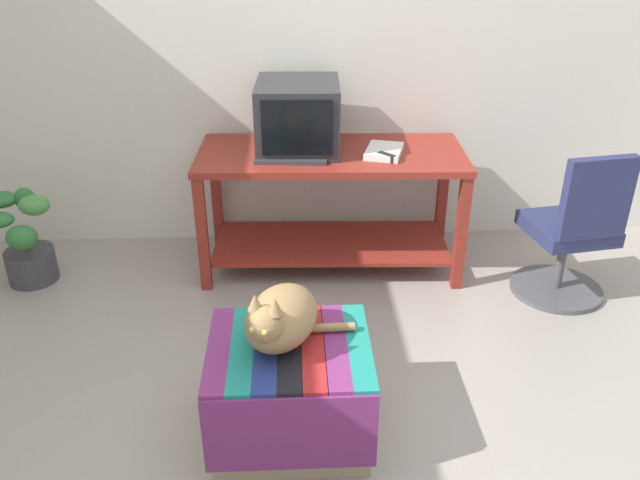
{
  "coord_description": "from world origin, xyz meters",
  "views": [
    {
      "loc": [
        -0.07,
        -1.94,
        1.99
      ],
      "look_at": [
        0.06,
        0.85,
        0.55
      ],
      "focal_mm": 36.17,
      "sensor_mm": 36.0,
      "label": 1
    }
  ],
  "objects_px": {
    "keyboard": "(291,159)",
    "book": "(384,151)",
    "tv_monitor": "(298,117)",
    "cat": "(280,318)",
    "potted_plant": "(25,243)",
    "ottoman_with_blanket": "(290,390)",
    "stapler": "(387,157)",
    "office_chair": "(572,236)",
    "desk": "(331,188)"
  },
  "relations": [
    {
      "from": "keyboard",
      "to": "book",
      "type": "height_order",
      "value": "book"
    },
    {
      "from": "tv_monitor",
      "to": "keyboard",
      "type": "xyz_separation_m",
      "value": [
        -0.05,
        -0.21,
        -0.18
      ]
    },
    {
      "from": "cat",
      "to": "potted_plant",
      "type": "relative_size",
      "value": 0.88
    },
    {
      "from": "ottoman_with_blanket",
      "to": "potted_plant",
      "type": "distance_m",
      "value": 2.03
    },
    {
      "from": "cat",
      "to": "keyboard",
      "type": "bearing_deg",
      "value": 110.53
    },
    {
      "from": "stapler",
      "to": "tv_monitor",
      "type": "bearing_deg",
      "value": 113.15
    },
    {
      "from": "book",
      "to": "tv_monitor",
      "type": "bearing_deg",
      "value": -178.48
    },
    {
      "from": "keyboard",
      "to": "stapler",
      "type": "relative_size",
      "value": 3.64
    },
    {
      "from": "office_chair",
      "to": "ottoman_with_blanket",
      "type": "bearing_deg",
      "value": 23.47
    },
    {
      "from": "office_chair",
      "to": "potted_plant",
      "type": "bearing_deg",
      "value": -15.19
    },
    {
      "from": "keyboard",
      "to": "ottoman_with_blanket",
      "type": "xyz_separation_m",
      "value": [
        -0.02,
        -1.32,
        -0.52
      ]
    },
    {
      "from": "keyboard",
      "to": "office_chair",
      "type": "distance_m",
      "value": 1.61
    },
    {
      "from": "potted_plant",
      "to": "stapler",
      "type": "xyz_separation_m",
      "value": [
        2.09,
        -0.02,
        0.5
      ]
    },
    {
      "from": "desk",
      "to": "book",
      "type": "bearing_deg",
      "value": -9.51
    },
    {
      "from": "tv_monitor",
      "to": "office_chair",
      "type": "relative_size",
      "value": 0.6
    },
    {
      "from": "book",
      "to": "potted_plant",
      "type": "relative_size",
      "value": 0.48
    },
    {
      "from": "tv_monitor",
      "to": "keyboard",
      "type": "relative_size",
      "value": 1.35
    },
    {
      "from": "keyboard",
      "to": "cat",
      "type": "relative_size",
      "value": 0.81
    },
    {
      "from": "tv_monitor",
      "to": "book",
      "type": "height_order",
      "value": "tv_monitor"
    },
    {
      "from": "ottoman_with_blanket",
      "to": "cat",
      "type": "relative_size",
      "value": 1.32
    },
    {
      "from": "keyboard",
      "to": "office_chair",
      "type": "bearing_deg",
      "value": -6.98
    },
    {
      "from": "book",
      "to": "ottoman_with_blanket",
      "type": "xyz_separation_m",
      "value": [
        -0.56,
        -1.4,
        -0.53
      ]
    },
    {
      "from": "tv_monitor",
      "to": "office_chair",
      "type": "xyz_separation_m",
      "value": [
        1.49,
        -0.52,
        -0.54
      ]
    },
    {
      "from": "tv_monitor",
      "to": "office_chair",
      "type": "distance_m",
      "value": 1.67
    },
    {
      "from": "potted_plant",
      "to": "stapler",
      "type": "height_order",
      "value": "stapler"
    },
    {
      "from": "book",
      "to": "potted_plant",
      "type": "xyz_separation_m",
      "value": [
        -2.09,
        -0.08,
        -0.5
      ]
    },
    {
      "from": "keyboard",
      "to": "potted_plant",
      "type": "distance_m",
      "value": 1.64
    },
    {
      "from": "office_chair",
      "to": "tv_monitor",
      "type": "bearing_deg",
      "value": -28.72
    },
    {
      "from": "desk",
      "to": "tv_monitor",
      "type": "bearing_deg",
      "value": 162.47
    },
    {
      "from": "office_chair",
      "to": "stapler",
      "type": "bearing_deg",
      "value": -25.63
    },
    {
      "from": "ottoman_with_blanket",
      "to": "stapler",
      "type": "xyz_separation_m",
      "value": [
        0.56,
        1.3,
        0.53
      ]
    },
    {
      "from": "tv_monitor",
      "to": "book",
      "type": "relative_size",
      "value": 1.98
    },
    {
      "from": "tv_monitor",
      "to": "stapler",
      "type": "bearing_deg",
      "value": -23.23
    },
    {
      "from": "tv_monitor",
      "to": "ottoman_with_blanket",
      "type": "bearing_deg",
      "value": -90.46
    },
    {
      "from": "ottoman_with_blanket",
      "to": "keyboard",
      "type": "bearing_deg",
      "value": 88.93
    },
    {
      "from": "tv_monitor",
      "to": "cat",
      "type": "height_order",
      "value": "tv_monitor"
    },
    {
      "from": "desk",
      "to": "keyboard",
      "type": "height_order",
      "value": "keyboard"
    },
    {
      "from": "stapler",
      "to": "ottoman_with_blanket",
      "type": "bearing_deg",
      "value": -154.65
    },
    {
      "from": "keyboard",
      "to": "cat",
      "type": "height_order",
      "value": "keyboard"
    },
    {
      "from": "ottoman_with_blanket",
      "to": "potted_plant",
      "type": "relative_size",
      "value": 1.16
    },
    {
      "from": "potted_plant",
      "to": "office_chair",
      "type": "height_order",
      "value": "office_chair"
    },
    {
      "from": "cat",
      "to": "stapler",
      "type": "bearing_deg",
      "value": 88.31
    },
    {
      "from": "tv_monitor",
      "to": "book",
      "type": "bearing_deg",
      "value": -12.68
    },
    {
      "from": "tv_monitor",
      "to": "potted_plant",
      "type": "distance_m",
      "value": 1.75
    },
    {
      "from": "office_chair",
      "to": "stapler",
      "type": "distance_m",
      "value": 1.11
    },
    {
      "from": "desk",
      "to": "book",
      "type": "height_order",
      "value": "book"
    },
    {
      "from": "cat",
      "to": "ottoman_with_blanket",
      "type": "bearing_deg",
      "value": -10.1
    },
    {
      "from": "potted_plant",
      "to": "book",
      "type": "bearing_deg",
      "value": 2.14
    },
    {
      "from": "potted_plant",
      "to": "office_chair",
      "type": "distance_m",
      "value": 3.12
    },
    {
      "from": "tv_monitor",
      "to": "cat",
      "type": "xyz_separation_m",
      "value": [
        -0.1,
        -1.51,
        -0.36
      ]
    }
  ]
}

